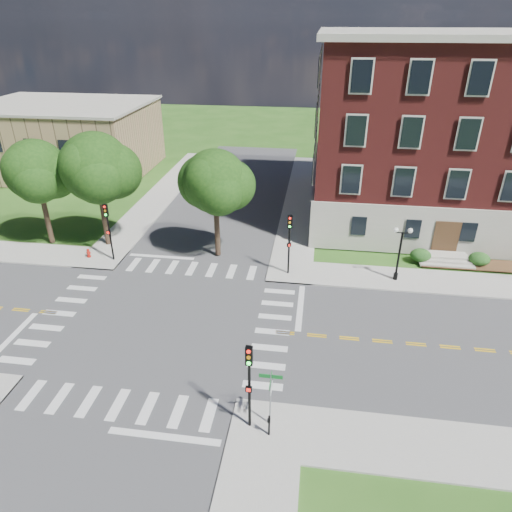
# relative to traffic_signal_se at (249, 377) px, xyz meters

# --- Properties ---
(ground) EXTENTS (160.00, 160.00, 0.00)m
(ground) POSITION_rel_traffic_signal_se_xyz_m (-6.93, 7.64, -3.19)
(ground) COLOR #285417
(ground) RESTS_ON ground
(road_ew) EXTENTS (90.00, 12.00, 0.01)m
(road_ew) POSITION_rel_traffic_signal_se_xyz_m (-6.93, 7.64, -3.18)
(road_ew) COLOR #3D3D3F
(road_ew) RESTS_ON ground
(road_ns) EXTENTS (12.00, 90.00, 0.01)m
(road_ns) POSITION_rel_traffic_signal_se_xyz_m (-6.93, 7.64, -3.18)
(road_ns) COLOR #3D3D3F
(road_ns) RESTS_ON ground
(sidewalk_ne) EXTENTS (34.00, 34.00, 0.12)m
(sidewalk_ne) POSITION_rel_traffic_signal_se_xyz_m (8.44, 23.02, -3.13)
(sidewalk_ne) COLOR #9E9B93
(sidewalk_ne) RESTS_ON ground
(sidewalk_nw) EXTENTS (34.00, 34.00, 0.12)m
(sidewalk_nw) POSITION_rel_traffic_signal_se_xyz_m (-22.31, 23.02, -3.13)
(sidewalk_nw) COLOR #9E9B93
(sidewalk_nw) RESTS_ON ground
(crosswalk_east) EXTENTS (2.20, 10.20, 0.02)m
(crosswalk_east) POSITION_rel_traffic_signal_se_xyz_m (0.27, 7.64, -3.19)
(crosswalk_east) COLOR silver
(crosswalk_east) RESTS_ON ground
(stop_bar_east) EXTENTS (0.40, 5.50, 0.00)m
(stop_bar_east) POSITION_rel_traffic_signal_se_xyz_m (1.87, 10.64, -3.19)
(stop_bar_east) COLOR silver
(stop_bar_east) RESTS_ON ground
(main_building) EXTENTS (30.60, 22.40, 16.50)m
(main_building) POSITION_rel_traffic_signal_se_xyz_m (17.07, 29.64, 5.15)
(main_building) COLOR #BAB2A4
(main_building) RESTS_ON ground
(secondary_building) EXTENTS (20.40, 15.40, 8.30)m
(secondary_building) POSITION_rel_traffic_signal_se_xyz_m (-28.93, 37.64, 1.09)
(secondary_building) COLOR #A27F59
(secondary_building) RESTS_ON ground
(tree_b) EXTENTS (5.04, 5.04, 8.99)m
(tree_b) POSITION_rel_traffic_signal_se_xyz_m (-20.25, 17.56, 3.38)
(tree_b) COLOR black
(tree_b) RESTS_ON ground
(tree_c) EXTENTS (5.68, 5.68, 9.66)m
(tree_c) POSITION_rel_traffic_signal_se_xyz_m (-15.25, 17.98, 3.73)
(tree_c) COLOR black
(tree_c) RESTS_ON ground
(tree_d) EXTENTS (4.98, 4.98, 8.83)m
(tree_d) POSITION_rel_traffic_signal_se_xyz_m (-5.34, 17.33, 3.25)
(tree_d) COLOR black
(tree_d) RESTS_ON ground
(traffic_signal_se) EXTENTS (0.33, 0.36, 4.80)m
(traffic_signal_se) POSITION_rel_traffic_signal_se_xyz_m (0.00, 0.00, 0.00)
(traffic_signal_se) COLOR black
(traffic_signal_se) RESTS_ON ground
(traffic_signal_ne) EXTENTS (0.38, 0.46, 4.80)m
(traffic_signal_ne) POSITION_rel_traffic_signal_se_xyz_m (0.67, 15.04, 0.00)
(traffic_signal_ne) COLOR black
(traffic_signal_ne) RESTS_ON ground
(traffic_signal_nw) EXTENTS (0.33, 0.36, 4.80)m
(traffic_signal_nw) POSITION_rel_traffic_signal_se_xyz_m (-13.59, 15.26, 0.00)
(traffic_signal_nw) COLOR black
(traffic_signal_nw) RESTS_ON ground
(twin_lamp_west) EXTENTS (1.36, 0.36, 4.23)m
(twin_lamp_west) POSITION_rel_traffic_signal_se_xyz_m (8.75, 15.25, -0.66)
(twin_lamp_west) COLOR black
(twin_lamp_west) RESTS_ON ground
(street_sign_pole) EXTENTS (1.10, 1.10, 3.10)m
(street_sign_pole) POSITION_rel_traffic_signal_se_xyz_m (0.97, 0.25, -0.88)
(street_sign_pole) COLOR gray
(street_sign_pole) RESTS_ON ground
(push_button_post) EXTENTS (0.14, 0.21, 1.20)m
(push_button_post) POSITION_rel_traffic_signal_se_xyz_m (0.99, -0.44, -2.39)
(push_button_post) COLOR black
(push_button_post) RESTS_ON ground
(fire_hydrant) EXTENTS (0.35, 0.35, 0.75)m
(fire_hydrant) POSITION_rel_traffic_signal_se_xyz_m (-15.77, 15.37, -2.72)
(fire_hydrant) COLOR #A3150C
(fire_hydrant) RESTS_ON ground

